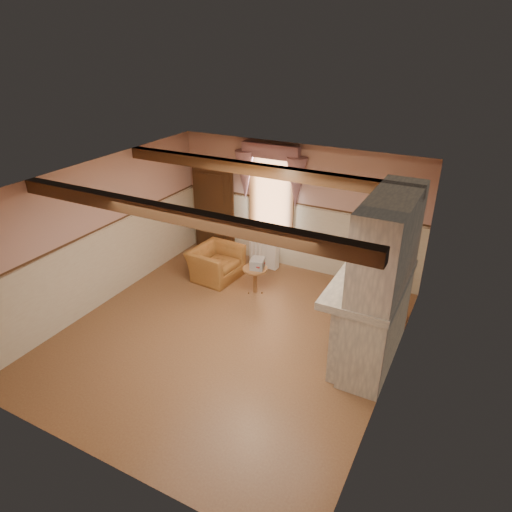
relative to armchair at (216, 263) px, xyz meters
The scene contains 26 objects.
floor 2.20m from the armchair, 52.66° to the right, with size 5.50×6.00×0.01m, color brown.
ceiling 3.28m from the armchair, 52.66° to the right, with size 5.50×6.00×0.01m, color silver.
wall_back 2.12m from the armchair, 43.97° to the left, with size 5.50×0.02×2.80m, color tan.
wall_front 5.02m from the armchair, 74.42° to the right, with size 5.50×0.02×2.80m, color tan.
wall_left 2.48m from the armchair, 129.64° to the right, with size 0.02×6.00×2.80m, color tan.
wall_right 4.55m from the armchair, 23.02° to the right, with size 0.02×6.00×2.80m, color tan.
wainscot 2.21m from the armchair, 52.66° to the right, with size 5.50×6.00×1.50m, color beige, non-canonical shape.
chair_rail 2.46m from the armchair, 52.66° to the right, with size 5.50×6.00×0.08m, color black, non-canonical shape.
firebox 3.51m from the armchair, 18.78° to the right, with size 0.20×0.95×0.90m, color black.
armchair is the anchor object (origin of this frame).
side_table 1.06m from the armchair, ahead, with size 0.51×0.51×0.55m, color brown.
book_stack 1.14m from the armchair, ahead, with size 0.26×0.32×0.20m, color #B7AD8C.
radiator 1.19m from the armchair, 54.91° to the left, with size 0.70×0.18×0.60m, color white.
bowl 3.96m from the armchair, 20.17° to the right, with size 0.34×0.34×0.08m, color brown.
mantel_clock 3.77m from the armchair, ahead, with size 0.14×0.24×0.20m, color #32210E.
oil_lamp 3.79m from the armchair, ahead, with size 0.11×0.11×0.28m, color gold.
candle_red 4.13m from the armchair, 25.85° to the right, with size 0.06×0.06×0.16m, color #B41626.
jar_yellow 4.07m from the armchair, 24.16° to the right, with size 0.06×0.06×0.12m, color gold.
fireplace 4.05m from the armchair, 16.77° to the right, with size 0.85×2.00×2.80m, color gray.
mantel 3.87m from the armchair, 17.57° to the right, with size 1.05×2.05×0.12m, color gray.
overmantel_mirror 3.92m from the armchair, 18.47° to the right, with size 0.06×1.44×1.04m, color silver.
door 1.61m from the armchair, 122.83° to the left, with size 1.10×0.10×2.10m, color black.
window 1.94m from the armchair, 59.95° to the left, with size 1.06×0.08×2.02m, color white.
window_drapes 2.34m from the armchair, 58.04° to the left, with size 1.30×0.14×1.40m, color gray.
ceiling_beam_front 3.99m from the armchair, 65.76° to the right, with size 5.50×0.18×0.20m, color black.
ceiling_beam_back 2.75m from the armchair, 21.84° to the right, with size 5.50×0.18×0.20m, color black.
Camera 1 is at (3.51, -5.64, 4.85)m, focal length 32.00 mm.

